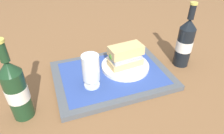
{
  "coord_description": "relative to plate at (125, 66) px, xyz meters",
  "views": [
    {
      "loc": [
        0.21,
        0.59,
        0.5
      ],
      "look_at": [
        0.0,
        0.0,
        0.05
      ],
      "focal_mm": 32.56,
      "sensor_mm": 36.0,
      "label": 1
    }
  ],
  "objects": [
    {
      "name": "plate",
      "position": [
        0.0,
        0.0,
        0.0
      ],
      "size": [
        0.19,
        0.19,
        0.01
      ],
      "primitive_type": "cylinder",
      "color": "silver",
      "rests_on": "placemat"
    },
    {
      "name": "sandwich",
      "position": [
        0.0,
        0.0,
        0.05
      ],
      "size": [
        0.14,
        0.08,
        0.08
      ],
      "rotation": [
        0.0,
        0.0,
        0.1
      ],
      "color": "tan",
      "rests_on": "plate"
    },
    {
      "name": "beer_bottle",
      "position": [
        0.39,
        0.1,
        0.08
      ],
      "size": [
        0.07,
        0.07,
        0.27
      ],
      "color": "#19381E",
      "rests_on": "ground_plane"
    },
    {
      "name": "placemat",
      "position": [
        0.06,
        0.02,
        -0.01
      ],
      "size": [
        0.38,
        0.27,
        0.0
      ],
      "primitive_type": "cube",
      "color": "#2D4793",
      "rests_on": "tray"
    },
    {
      "name": "ground_plane",
      "position": [
        0.06,
        0.02,
        -0.03
      ],
      "size": [
        3.0,
        3.0,
        0.0
      ],
      "primitive_type": "plane",
      "color": "brown"
    },
    {
      "name": "beer_glass",
      "position": [
        0.15,
        0.06,
        0.06
      ],
      "size": [
        0.06,
        0.06,
        0.12
      ],
      "color": "silver",
      "rests_on": "placemat"
    },
    {
      "name": "tray",
      "position": [
        0.06,
        0.02,
        -0.02
      ],
      "size": [
        0.44,
        0.32,
        0.02
      ],
      "primitive_type": "cube",
      "color": "#4C5156",
      "rests_on": "ground_plane"
    },
    {
      "name": "second_bottle",
      "position": [
        -0.25,
        0.03,
        0.08
      ],
      "size": [
        0.07,
        0.07,
        0.27
      ],
      "color": "black",
      "rests_on": "ground_plane"
    }
  ]
}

